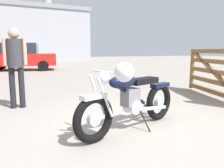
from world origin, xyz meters
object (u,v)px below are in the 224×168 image
vintage_motorcycle (130,99)px  bystander (15,60)px  silver_sedan_mid (21,57)px  timber_gate (221,71)px

vintage_motorcycle → bystander: 2.69m
silver_sedan_mid → bystander: bearing=-82.1°
vintage_motorcycle → silver_sedan_mid: (-1.28, 11.86, 0.34)m
timber_gate → silver_sedan_mid: (-4.31, 10.88, 0.13)m
bystander → timber_gate: bearing=82.1°
timber_gate → silver_sedan_mid: silver_sedan_mid is taller
vintage_motorcycle → silver_sedan_mid: silver_sedan_mid is taller
timber_gate → bystander: 4.72m
vintage_motorcycle → bystander: (-1.54, 2.14, 0.53)m
vintage_motorcycle → bystander: size_ratio=1.20×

